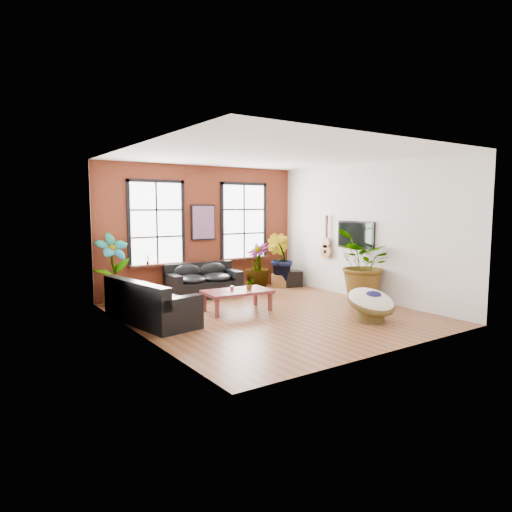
{
  "coord_description": "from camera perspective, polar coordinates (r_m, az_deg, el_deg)",
  "views": [
    {
      "loc": [
        -5.91,
        -8.04,
        2.4
      ],
      "look_at": [
        0.0,
        0.6,
        1.25
      ],
      "focal_mm": 32.0,
      "sensor_mm": 36.0,
      "label": 1
    }
  ],
  "objects": [
    {
      "name": "pot_mid",
      "position": [
        12.81,
        0.22,
        -3.8
      ],
      "size": [
        0.59,
        0.59,
        0.32
      ],
      "rotation": [
        0.0,
        0.0,
        -0.44
      ],
      "color": "brown",
      "rests_on": "ground"
    },
    {
      "name": "sill_plant_right",
      "position": [
        13.59,
        -0.1,
        0.5
      ],
      "size": [
        0.19,
        0.19,
        0.27
      ],
      "primitive_type": "imported",
      "rotation": [
        0.0,
        0.0,
        3.49
      ],
      "color": "#305C18",
      "rests_on": "room"
    },
    {
      "name": "sofa_left",
      "position": [
        9.67,
        -13.22,
        -5.78
      ],
      "size": [
        1.32,
        2.41,
        0.9
      ],
      "rotation": [
        0.0,
        0.0,
        1.74
      ],
      "color": "black",
      "rests_on": "ground"
    },
    {
      "name": "pot_back_left",
      "position": [
        11.57,
        -17.32,
        -5.11
      ],
      "size": [
        0.55,
        0.55,
        0.35
      ],
      "rotation": [
        0.0,
        0.0,
        0.16
      ],
      "color": "brown",
      "rests_on": "ground"
    },
    {
      "name": "floor_plant_back_right",
      "position": [
        13.56,
        2.96,
        -0.22
      ],
      "size": [
        0.89,
        0.97,
        1.44
      ],
      "primitive_type": "imported",
      "rotation": [
        0.0,
        0.0,
        1.96
      ],
      "color": "#305C18",
      "rests_on": "ground"
    },
    {
      "name": "papasan_chair",
      "position": [
        9.89,
        14.19,
        -5.69
      ],
      "size": [
        1.09,
        1.1,
        0.75
      ],
      "rotation": [
        0.0,
        0.0,
        -0.1
      ],
      "color": "brown",
      "rests_on": "ground"
    },
    {
      "name": "floor_plant_right_wall",
      "position": [
        11.44,
        13.38,
        -0.94
      ],
      "size": [
        1.99,
        1.99,
        1.67
      ],
      "primitive_type": "imported",
      "rotation": [
        0.0,
        0.0,
        3.9
      ],
      "color": "#305C18",
      "rests_on": "ground"
    },
    {
      "name": "table_plant",
      "position": [
        10.49,
        -0.83,
        -3.54
      ],
      "size": [
        0.23,
        0.2,
        0.25
      ],
      "primitive_type": "imported",
      "rotation": [
        0.0,
        0.0,
        0.01
      ],
      "color": "#305C18",
      "rests_on": "coffee_table"
    },
    {
      "name": "pot_back_right",
      "position": [
        13.62,
        3.02,
        -3.08
      ],
      "size": [
        0.62,
        0.62,
        0.38
      ],
      "rotation": [
        0.0,
        0.0,
        0.23
      ],
      "color": "brown",
      "rests_on": "ground"
    },
    {
      "name": "room",
      "position": [
        10.12,
        1.45,
        2.56
      ],
      "size": [
        6.04,
        6.54,
        3.54
      ],
      "color": "brown",
      "rests_on": "ground"
    },
    {
      "name": "poster",
      "position": [
        12.69,
        -6.61,
        4.19
      ],
      "size": [
        0.74,
        0.06,
        0.98
      ],
      "color": "black",
      "rests_on": "room"
    },
    {
      "name": "tv_wall_unit",
      "position": [
        12.39,
        11.29,
        2.18
      ],
      "size": [
        0.13,
        1.86,
        1.2
      ],
      "color": "black",
      "rests_on": "room"
    },
    {
      "name": "sofa_back",
      "position": [
        12.23,
        -6.7,
        -3.19
      ],
      "size": [
        1.99,
        1.09,
        0.88
      ],
      "rotation": [
        0.0,
        0.0,
        -0.08
      ],
      "color": "black",
      "rests_on": "ground"
    },
    {
      "name": "floor_plant_mid",
      "position": [
        12.7,
        0.21,
        -1.17
      ],
      "size": [
        0.84,
        0.84,
        1.23
      ],
      "primitive_type": "imported",
      "rotation": [
        0.0,
        0.0,
        4.96
      ],
      "color": "#305C18",
      "rests_on": "ground"
    },
    {
      "name": "floor_plant_back_left",
      "position": [
        11.41,
        -17.45,
        -1.26
      ],
      "size": [
        0.93,
        0.69,
        1.62
      ],
      "primitive_type": "imported",
      "rotation": [
        0.0,
        0.0,
        0.14
      ],
      "color": "#305C18",
      "rests_on": "ground"
    },
    {
      "name": "coffee_table",
      "position": [
        10.45,
        -2.36,
        -4.6
      ],
      "size": [
        1.58,
        0.99,
        0.58
      ],
      "rotation": [
        0.0,
        0.0,
        -0.08
      ],
      "color": "maroon",
      "rests_on": "ground"
    },
    {
      "name": "sill_plant_left",
      "position": [
        12.04,
        -13.4,
        -0.42
      ],
      "size": [
        0.17,
        0.17,
        0.27
      ],
      "primitive_type": "imported",
      "rotation": [
        0.0,
        0.0,
        0.79
      ],
      "color": "#305C18",
      "rests_on": "room"
    },
    {
      "name": "media_box",
      "position": [
        13.72,
        4.44,
        -2.82
      ],
      "size": [
        0.7,
        0.65,
        0.47
      ],
      "rotation": [
        0.0,
        0.0,
        -0.37
      ],
      "color": "black",
      "rests_on": "ground"
    },
    {
      "name": "pot_right_wall",
      "position": [
        11.59,
        13.16,
        -4.96
      ],
      "size": [
        0.51,
        0.51,
        0.35
      ],
      "rotation": [
        0.0,
        0.0,
        -0.07
      ],
      "color": "brown",
      "rests_on": "ground"
    }
  ]
}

